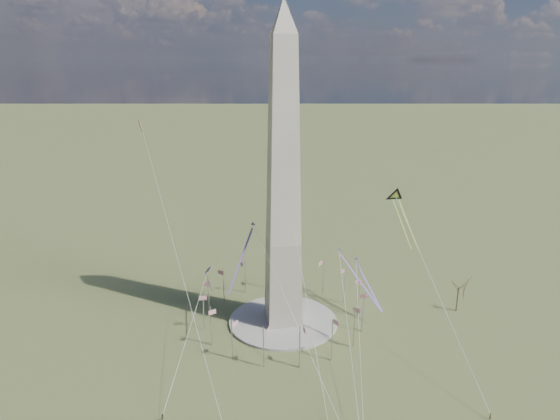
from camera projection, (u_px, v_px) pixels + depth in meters
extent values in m
plane|color=#4F6030|center=(283.00, 322.00, 166.38)|extent=(2000.00, 2000.00, 0.00)
cylinder|color=#A7A499|center=(283.00, 321.00, 166.26)|extent=(36.00, 36.00, 0.80)
pyramid|color=beige|center=(284.00, 15.00, 138.75)|extent=(9.90, 9.90, 10.00)
cylinder|color=silver|center=(359.00, 298.00, 168.78)|extent=(0.36, 0.36, 13.00)
cube|color=#B11B17|center=(358.00, 282.00, 168.48)|extent=(2.40, 0.08, 1.50)
cylinder|color=silver|center=(344.00, 286.00, 177.84)|extent=(0.36, 0.36, 13.00)
cube|color=#B11B17|center=(343.00, 271.00, 177.37)|extent=(2.25, 0.99, 1.50)
cylinder|color=silver|center=(323.00, 278.00, 184.87)|extent=(0.36, 0.36, 13.00)
cube|color=#B11B17|center=(320.00, 264.00, 184.06)|extent=(1.75, 1.75, 1.50)
cylinder|color=silver|center=(298.00, 273.00, 188.80)|extent=(0.36, 0.36, 13.00)
cube|color=#B11B17|center=(294.00, 260.00, 187.54)|extent=(0.99, 2.25, 1.50)
cylinder|color=silver|center=(271.00, 273.00, 189.03)|extent=(0.36, 0.36, 13.00)
cube|color=#B11B17|center=(267.00, 260.00, 187.28)|extent=(0.08, 2.40, 1.50)
cylinder|color=silver|center=(245.00, 277.00, 185.52)|extent=(0.36, 0.36, 13.00)
cube|color=#B11B17|center=(242.00, 264.00, 183.32)|extent=(0.99, 2.25, 1.50)
cylinder|color=silver|center=(224.00, 285.00, 178.81)|extent=(0.36, 0.36, 13.00)
cube|color=#B11B17|center=(221.00, 273.00, 176.27)|extent=(1.75, 1.75, 1.50)
cylinder|color=silver|center=(209.00, 297.00, 169.93)|extent=(0.36, 0.36, 13.00)
cube|color=#B11B17|center=(207.00, 284.00, 167.19)|extent=(2.25, 0.99, 1.50)
cylinder|color=silver|center=(204.00, 311.00, 160.22)|extent=(0.36, 0.36, 13.00)
cube|color=#B11B17|center=(203.00, 298.00, 157.46)|extent=(2.40, 0.08, 1.50)
cylinder|color=silver|center=(211.00, 326.00, 151.16)|extent=(0.36, 0.36, 13.00)
cube|color=#B11B17|center=(212.00, 312.00, 148.58)|extent=(2.25, 0.99, 1.50)
cylinder|color=silver|center=(232.00, 339.00, 144.13)|extent=(0.36, 0.36, 13.00)
cube|color=#B11B17|center=(235.00, 324.00, 141.89)|extent=(1.75, 1.75, 1.50)
cylinder|color=silver|center=(264.00, 347.00, 140.20)|extent=(0.36, 0.36, 13.00)
cube|color=#B11B17|center=(268.00, 331.00, 138.41)|extent=(0.99, 2.25, 1.50)
cylinder|color=silver|center=(300.00, 347.00, 139.98)|extent=(0.36, 0.36, 13.00)
cube|color=#B11B17|center=(304.00, 330.00, 138.66)|extent=(0.08, 2.40, 1.50)
cylinder|color=silver|center=(332.00, 340.00, 143.48)|extent=(0.36, 0.36, 13.00)
cube|color=#B11B17|center=(336.00, 323.00, 142.62)|extent=(0.99, 2.25, 1.50)
cylinder|color=silver|center=(354.00, 328.00, 150.19)|extent=(0.36, 0.36, 13.00)
cube|color=#B11B17|center=(357.00, 310.00, 149.68)|extent=(1.75, 1.75, 1.50)
cylinder|color=silver|center=(363.00, 313.00, 159.07)|extent=(0.36, 0.36, 13.00)
cube|color=#B11B17|center=(364.00, 296.00, 158.76)|extent=(2.25, 0.99, 1.50)
cylinder|color=#4E3F2F|center=(457.00, 299.00, 172.59)|extent=(0.42, 0.42, 8.79)
imported|color=gray|center=(490.00, 416.00, 121.08)|extent=(0.74, 0.67, 1.70)
imported|color=gray|center=(163.00, 417.00, 120.59)|extent=(1.16, 1.13, 1.89)
cube|color=orange|center=(408.00, 223.00, 162.08)|extent=(0.68, 16.46, 11.54)
cube|color=orange|center=(402.00, 224.00, 161.70)|extent=(0.68, 16.46, 11.54)
cube|color=#411A78|center=(208.00, 270.00, 160.36)|extent=(2.11, 3.11, 2.37)
cube|color=#D82243|center=(209.00, 281.00, 161.49)|extent=(2.10, 2.50, 8.19)
cube|color=#D82243|center=(360.00, 281.00, 150.17)|extent=(8.47, 17.45, 11.87)
cube|color=#D82243|center=(241.00, 259.00, 155.18)|extent=(10.24, 19.65, 13.58)
cube|color=#D82243|center=(369.00, 286.00, 168.29)|extent=(4.21, 17.10, 10.88)
cube|color=red|center=(140.00, 121.00, 177.86)|extent=(1.49, 2.31, 1.84)
cube|color=red|center=(140.00, 127.00, 178.44)|extent=(1.01, 1.49, 4.22)
cube|color=silver|center=(271.00, 92.00, 193.48)|extent=(1.57, 2.24, 1.70)
cube|color=silver|center=(271.00, 97.00, 194.02)|extent=(1.20, 1.22, 3.89)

